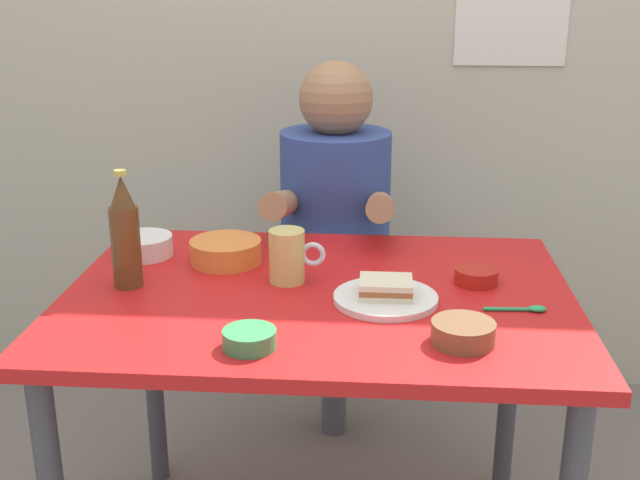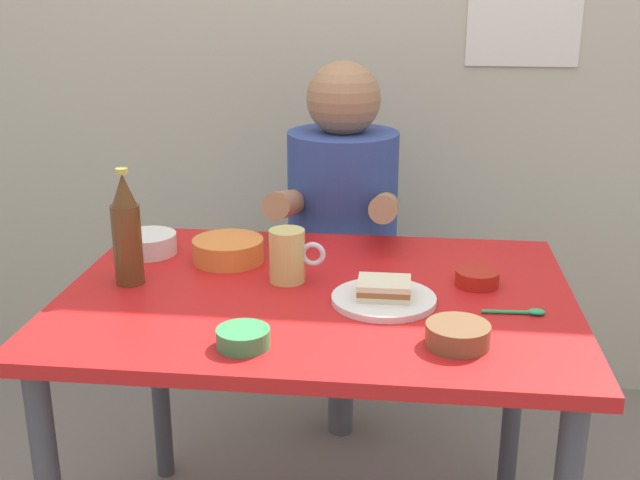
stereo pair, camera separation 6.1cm
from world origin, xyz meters
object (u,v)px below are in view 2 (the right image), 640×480
at_px(stool, 341,331).
at_px(person_seated, 342,203).
at_px(plate_orange, 384,299).
at_px(beer_mug, 288,256).
at_px(beer_bottle, 126,232).
at_px(sandwich, 384,288).
at_px(dining_table, 317,330).
at_px(sambal_bowl_red, 477,277).

height_order(stool, person_seated, person_seated).
relative_size(stool, person_seated, 0.63).
relative_size(plate_orange, beer_mug, 1.75).
bearing_deg(beer_mug, stool, 83.01).
xyz_separation_m(beer_mug, beer_bottle, (-0.35, -0.05, 0.06)).
height_order(stool, plate_orange, plate_orange).
relative_size(sandwich, beer_bottle, 0.42).
bearing_deg(dining_table, sambal_bowl_red, 11.85).
xyz_separation_m(person_seated, beer_mug, (-0.07, -0.57, 0.03)).
xyz_separation_m(plate_orange, beer_mug, (-0.22, 0.10, 0.05)).
height_order(stool, beer_mug, beer_mug).
xyz_separation_m(beer_bottle, sambal_bowl_red, (0.77, 0.07, -0.10)).
height_order(dining_table, beer_mug, beer_mug).
bearing_deg(person_seated, sambal_bowl_red, -57.57).
xyz_separation_m(plate_orange, sambal_bowl_red, (0.20, 0.12, 0.01)).
height_order(stool, beer_bottle, beer_bottle).
distance_m(person_seated, plate_orange, 0.68).
relative_size(beer_mug, beer_bottle, 0.48).
bearing_deg(person_seated, dining_table, -89.99).
bearing_deg(beer_mug, person_seated, 82.87).
xyz_separation_m(dining_table, sambal_bowl_red, (0.35, 0.07, 0.11)).
distance_m(dining_table, beer_bottle, 0.47).
xyz_separation_m(dining_table, beer_bottle, (-0.42, -0.00, 0.21)).
relative_size(stool, sambal_bowl_red, 4.69).
bearing_deg(beer_mug, dining_table, -35.73).
height_order(dining_table, plate_orange, plate_orange).
xyz_separation_m(stool, sambal_bowl_red, (0.35, -0.56, 0.41)).
xyz_separation_m(sandwich, beer_bottle, (-0.57, 0.05, 0.09)).
height_order(person_seated, beer_mug, person_seated).
bearing_deg(beer_mug, sandwich, -24.57).
height_order(dining_table, sambal_bowl_red, sambal_bowl_red).
bearing_deg(stool, sandwich, -77.86).
relative_size(dining_table, beer_bottle, 4.20).
distance_m(plate_orange, beer_bottle, 0.58).
xyz_separation_m(stool, beer_bottle, (-0.42, -0.63, 0.51)).
relative_size(person_seated, beer_bottle, 2.75).
distance_m(plate_orange, beer_mug, 0.24).
xyz_separation_m(person_seated, sambal_bowl_red, (0.35, -0.55, -0.01)).
bearing_deg(sambal_bowl_red, sandwich, -149.01).
relative_size(dining_table, person_seated, 1.53).
bearing_deg(dining_table, plate_orange, -18.23).
bearing_deg(sambal_bowl_red, dining_table, -168.15).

